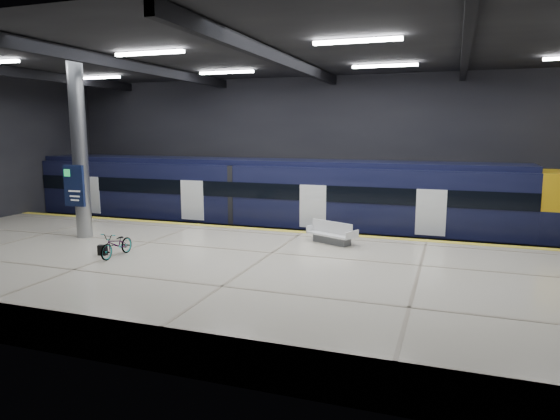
% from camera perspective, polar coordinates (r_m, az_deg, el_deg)
% --- Properties ---
extents(ground, '(30.00, 30.00, 0.00)m').
position_cam_1_polar(ground, '(18.66, 0.17, -7.47)').
color(ground, black).
rests_on(ground, ground).
extents(room_shell, '(30.10, 16.10, 8.05)m').
position_cam_1_polar(room_shell, '(17.89, 0.17, 10.37)').
color(room_shell, black).
rests_on(room_shell, ground).
extents(platform, '(30.00, 11.00, 1.10)m').
position_cam_1_polar(platform, '(16.26, -2.74, -7.99)').
color(platform, beige).
rests_on(platform, ground).
extents(safety_strip, '(30.00, 0.40, 0.01)m').
position_cam_1_polar(safety_strip, '(20.93, 2.63, -2.53)').
color(safety_strip, yellow).
rests_on(safety_strip, platform).
extents(rails, '(30.00, 1.52, 0.16)m').
position_cam_1_polar(rails, '(23.74, 4.52, -3.68)').
color(rails, gray).
rests_on(rails, ground).
extents(train, '(29.40, 2.84, 3.79)m').
position_cam_1_polar(train, '(23.69, 1.88, 1.19)').
color(train, black).
rests_on(train, ground).
extents(bench, '(2.05, 1.49, 0.84)m').
position_cam_1_polar(bench, '(18.92, 5.94, -2.93)').
color(bench, '#595B60').
rests_on(bench, platform).
extents(bicycle, '(0.59, 1.64, 0.86)m').
position_cam_1_polar(bicycle, '(17.72, -18.14, -3.73)').
color(bicycle, '#99999E').
rests_on(bicycle, platform).
extents(pannier_bag, '(0.32, 0.22, 0.35)m').
position_cam_1_polar(pannier_bag, '(18.14, -19.61, -4.34)').
color(pannier_bag, black).
rests_on(pannier_bag, platform).
extents(info_column, '(0.90, 0.78, 6.90)m').
position_cam_1_polar(info_column, '(21.08, -21.96, 6.11)').
color(info_column, '#9EA0A5').
rests_on(info_column, platform).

